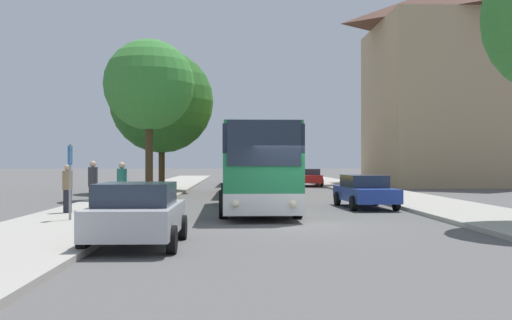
{
  "coord_description": "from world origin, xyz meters",
  "views": [
    {
      "loc": [
        -1.87,
        -18.27,
        2.0
      ],
      "look_at": [
        -0.82,
        10.97,
        2.07
      ],
      "focal_mm": 42.0,
      "sensor_mm": 36.0,
      "label": 1
    }
  ],
  "objects_px": {
    "tree_left_far": "(162,102)",
    "pedestrian_walking_back": "(68,188)",
    "bus_front": "(256,167)",
    "bus_stop_sign": "(70,173)",
    "parked_car_left_curb": "(137,213)",
    "bus_middle": "(252,163)",
    "pedestrian_waiting_far": "(122,187)",
    "parked_car_right_far": "(309,177)",
    "parked_car_right_near": "(365,191)",
    "tree_left_near": "(149,85)",
    "bus_rear": "(244,163)",
    "pedestrian_waiting_near": "(93,185)"
  },
  "relations": [
    {
      "from": "parked_car_right_near",
      "to": "parked_car_right_far",
      "type": "relative_size",
      "value": 1.03
    },
    {
      "from": "pedestrian_waiting_far",
      "to": "tree_left_far",
      "type": "height_order",
      "value": "tree_left_far"
    },
    {
      "from": "parked_car_left_curb",
      "to": "pedestrian_waiting_far",
      "type": "bearing_deg",
      "value": 103.55
    },
    {
      "from": "pedestrian_waiting_far",
      "to": "pedestrian_walking_back",
      "type": "distance_m",
      "value": 1.93
    },
    {
      "from": "parked_car_left_curb",
      "to": "bus_middle",
      "type": "bearing_deg",
      "value": 81.92
    },
    {
      "from": "pedestrian_waiting_far",
      "to": "parked_car_left_curb",
      "type": "bearing_deg",
      "value": 169.95
    },
    {
      "from": "tree_left_near",
      "to": "pedestrian_waiting_far",
      "type": "bearing_deg",
      "value": -87.64
    },
    {
      "from": "tree_left_far",
      "to": "pedestrian_walking_back",
      "type": "bearing_deg",
      "value": -94.43
    },
    {
      "from": "pedestrian_waiting_near",
      "to": "parked_car_right_near",
      "type": "bearing_deg",
      "value": 48.04
    },
    {
      "from": "parked_car_right_near",
      "to": "pedestrian_waiting_near",
      "type": "relative_size",
      "value": 2.54
    },
    {
      "from": "bus_front",
      "to": "bus_stop_sign",
      "type": "distance_m",
      "value": 7.82
    },
    {
      "from": "parked_car_left_curb",
      "to": "parked_car_right_far",
      "type": "height_order",
      "value": "parked_car_left_curb"
    },
    {
      "from": "parked_car_left_curb",
      "to": "bus_stop_sign",
      "type": "bearing_deg",
      "value": 120.89
    },
    {
      "from": "pedestrian_waiting_near",
      "to": "bus_rear",
      "type": "bearing_deg",
      "value": 112.86
    },
    {
      "from": "bus_front",
      "to": "bus_stop_sign",
      "type": "bearing_deg",
      "value": -141.5
    },
    {
      "from": "pedestrian_waiting_far",
      "to": "tree_left_near",
      "type": "relative_size",
      "value": 0.22
    },
    {
      "from": "bus_stop_sign",
      "to": "parked_car_right_far",
      "type": "bearing_deg",
      "value": 69.01
    },
    {
      "from": "pedestrian_waiting_far",
      "to": "tree_left_near",
      "type": "distance_m",
      "value": 10.95
    },
    {
      "from": "bus_front",
      "to": "pedestrian_walking_back",
      "type": "distance_m",
      "value": 7.28
    },
    {
      "from": "parked_car_left_curb",
      "to": "tree_left_near",
      "type": "height_order",
      "value": "tree_left_near"
    },
    {
      "from": "bus_middle",
      "to": "parked_car_right_near",
      "type": "xyz_separation_m",
      "value": [
        4.52,
        -11.12,
        -1.16
      ]
    },
    {
      "from": "bus_rear",
      "to": "pedestrian_waiting_near",
      "type": "distance_m",
      "value": 29.49
    },
    {
      "from": "tree_left_near",
      "to": "bus_front",
      "type": "bearing_deg",
      "value": -54.83
    },
    {
      "from": "bus_front",
      "to": "parked_car_left_curb",
      "type": "distance_m",
      "value": 10.41
    },
    {
      "from": "bus_front",
      "to": "parked_car_right_near",
      "type": "distance_m",
      "value": 5.07
    },
    {
      "from": "parked_car_right_far",
      "to": "tree_left_near",
      "type": "height_order",
      "value": "tree_left_near"
    },
    {
      "from": "bus_front",
      "to": "parked_car_right_far",
      "type": "relative_size",
      "value": 2.3
    },
    {
      "from": "bus_front",
      "to": "bus_stop_sign",
      "type": "relative_size",
      "value": 4.44
    },
    {
      "from": "parked_car_left_curb",
      "to": "tree_left_near",
      "type": "xyz_separation_m",
      "value": [
        -2.2,
        17.48,
        5.24
      ]
    },
    {
      "from": "pedestrian_waiting_far",
      "to": "bus_middle",
      "type": "bearing_deg",
      "value": -42.43
    },
    {
      "from": "parked_car_right_near",
      "to": "bus_stop_sign",
      "type": "height_order",
      "value": "bus_stop_sign"
    },
    {
      "from": "pedestrian_walking_back",
      "to": "pedestrian_waiting_far",
      "type": "bearing_deg",
      "value": -175.28
    },
    {
      "from": "bus_rear",
      "to": "parked_car_right_near",
      "type": "height_order",
      "value": "bus_rear"
    },
    {
      "from": "bus_middle",
      "to": "pedestrian_waiting_far",
      "type": "distance_m",
      "value": 15.68
    },
    {
      "from": "bus_rear",
      "to": "parked_car_left_curb",
      "type": "distance_m",
      "value": 37.79
    },
    {
      "from": "parked_car_left_curb",
      "to": "tree_left_far",
      "type": "bearing_deg",
      "value": 96.01
    },
    {
      "from": "bus_middle",
      "to": "pedestrian_waiting_far",
      "type": "height_order",
      "value": "bus_middle"
    },
    {
      "from": "tree_left_near",
      "to": "bus_stop_sign",
      "type": "bearing_deg",
      "value": -93.2
    },
    {
      "from": "parked_car_right_far",
      "to": "parked_car_left_curb",
      "type": "bearing_deg",
      "value": 79.75
    },
    {
      "from": "bus_middle",
      "to": "parked_car_right_far",
      "type": "relative_size",
      "value": 2.34
    },
    {
      "from": "pedestrian_waiting_far",
      "to": "tree_left_near",
      "type": "height_order",
      "value": "tree_left_near"
    },
    {
      "from": "parked_car_right_near",
      "to": "bus_stop_sign",
      "type": "xyz_separation_m",
      "value": [
        -10.79,
        -6.45,
        0.9
      ]
    },
    {
      "from": "bus_stop_sign",
      "to": "pedestrian_walking_back",
      "type": "distance_m",
      "value": 2.87
    },
    {
      "from": "pedestrian_waiting_near",
      "to": "tree_left_far",
      "type": "xyz_separation_m",
      "value": [
        0.7,
        15.77,
        4.76
      ]
    },
    {
      "from": "bus_middle",
      "to": "bus_stop_sign",
      "type": "distance_m",
      "value": 18.65
    },
    {
      "from": "bus_rear",
      "to": "bus_stop_sign",
      "type": "height_order",
      "value": "bus_rear"
    },
    {
      "from": "bus_stop_sign",
      "to": "pedestrian_waiting_near",
      "type": "bearing_deg",
      "value": 92.95
    },
    {
      "from": "parked_car_right_far",
      "to": "tree_left_far",
      "type": "distance_m",
      "value": 15.32
    },
    {
      "from": "bus_middle",
      "to": "pedestrian_walking_back",
      "type": "xyz_separation_m",
      "value": [
        -7.09,
        -14.89,
        -0.87
      ]
    },
    {
      "from": "bus_front",
      "to": "bus_rear",
      "type": "xyz_separation_m",
      "value": [
        -0.09,
        27.78,
        0.06
      ]
    }
  ]
}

